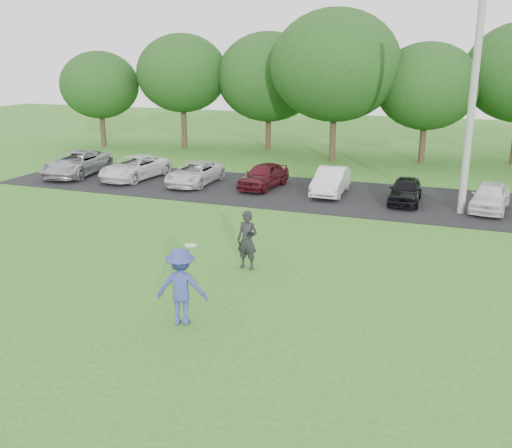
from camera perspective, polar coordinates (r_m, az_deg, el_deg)
The scene contains 7 objects.
ground at distance 14.00m, azimuth -5.12°, elevation -8.93°, with size 100.00×100.00×0.00m, color #2E6C1E.
parking_lot at distance 25.69m, azimuth 7.49°, elevation 2.85°, with size 32.00×6.50×0.03m, color black.
utility_pole at distance 23.27m, azimuth 20.87°, elevation 11.94°, with size 0.28×0.28×9.17m, color #969591.
frisbee_player at distance 13.23m, azimuth -7.46°, elevation -6.22°, with size 1.32×0.97×1.99m.
camera_bystander at distance 16.49m, azimuth -0.88°, elevation -1.63°, with size 0.67×0.48×1.74m.
parked_cars at distance 26.10m, azimuth 2.82°, elevation 4.51°, with size 29.13×4.87×1.25m.
tree_row at distance 34.38m, azimuth 14.24°, elevation 14.15°, with size 42.39×9.85×8.64m.
Camera 1 is at (5.59, -11.36, 5.97)m, focal length 40.00 mm.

